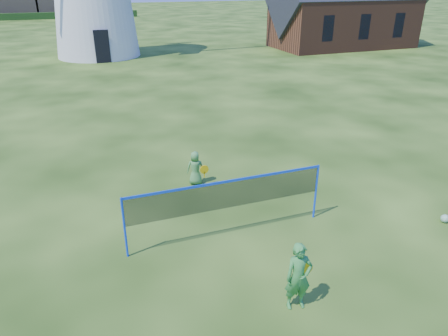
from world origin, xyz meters
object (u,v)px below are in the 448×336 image
Objects in this scene: player_girl at (298,277)px; player_boy at (195,168)px; chapel at (345,11)px; badminton_net at (228,195)px; play_ball at (445,219)px.

player_girl reaches higher than player_boy.
chapel reaches higher than badminton_net.
badminton_net is 2.86m from player_girl.
player_boy is at bearing 88.28° from badminton_net.
badminton_net is 3.11m from player_boy.
player_boy is (0.09, 3.05, -0.60)m from badminton_net.
player_girl is at bearing 107.77° from player_boy.
badminton_net is 4.67× the size of player_boy.
badminton_net reaches higher than player_boy.
player_boy is at bearing -133.01° from chapel.
play_ball is at bearing 23.62° from player_girl.
play_ball is (-15.61, -27.17, -3.02)m from chapel.
player_boy is 7.15m from play_ball.
play_ball is at bearing -119.88° from chapel.
badminton_net is at bearing 103.21° from player_boy.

